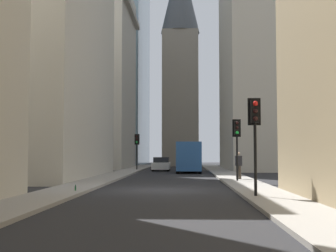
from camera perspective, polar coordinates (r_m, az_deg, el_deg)
ground_plane at (r=22.50m, az=-0.56°, el=-8.11°), size 135.00×135.00×0.00m
sidewalk_right at (r=23.15m, az=-11.86°, el=-7.74°), size 90.00×2.20×0.14m
sidewalk_left at (r=22.73m, az=10.95°, el=-7.83°), size 90.00×2.20×0.14m
building_left_far at (r=52.76m, az=12.68°, el=8.99°), size 16.37×10.00×26.26m
building_right_far at (r=55.62m, az=-10.02°, el=5.97°), size 13.52×10.50×21.78m
building_right_midfar at (r=35.99m, az=-17.09°, el=10.27°), size 17.21×10.50×20.53m
church_spire at (r=66.52m, az=1.57°, el=9.25°), size 5.64×5.64×31.50m
delivery_truck at (r=42.40m, az=2.62°, el=-3.96°), size 6.46×2.25×2.84m
sedan_white at (r=46.95m, az=-0.85°, el=-4.89°), size 4.30×1.78×1.42m
traffic_light_foreground at (r=18.22m, az=10.97°, el=0.32°), size 0.43×0.52×3.90m
traffic_light_midblock at (r=28.16m, az=8.73°, el=-1.18°), size 0.43×0.52×3.80m
traffic_light_far_junction at (r=47.11m, az=-3.97°, el=-2.22°), size 0.43×0.52×3.69m
pedestrian at (r=29.86m, az=8.94°, el=-4.80°), size 0.26×0.44×1.77m
discarded_bottle at (r=20.78m, az=-11.65°, el=-7.74°), size 0.07×0.07×0.27m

